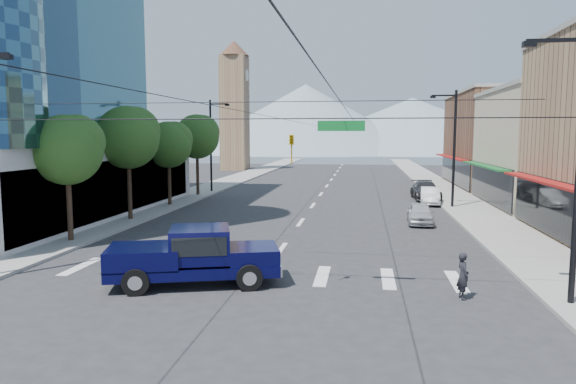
{
  "coord_description": "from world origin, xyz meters",
  "views": [
    {
      "loc": [
        3.96,
        -18.57,
        5.65
      ],
      "look_at": [
        0.51,
        4.87,
        3.0
      ],
      "focal_mm": 32.0,
      "sensor_mm": 36.0,
      "label": 1
    }
  ],
  "objects_px": {
    "pedestrian": "(463,276)",
    "parked_car_far": "(426,191)",
    "parked_car_mid": "(430,196)",
    "parked_car_near": "(420,213)",
    "pickup_truck": "(193,255)"
  },
  "relations": [
    {
      "from": "pedestrian",
      "to": "parked_car_far",
      "type": "distance_m",
      "value": 28.07
    },
    {
      "from": "parked_car_mid",
      "to": "parked_car_far",
      "type": "distance_m",
      "value": 3.19
    },
    {
      "from": "pedestrian",
      "to": "parked_car_near",
      "type": "height_order",
      "value": "pedestrian"
    },
    {
      "from": "pickup_truck",
      "to": "pedestrian",
      "type": "xyz_separation_m",
      "value": [
        9.76,
        -0.34,
        -0.32
      ]
    },
    {
      "from": "parked_car_far",
      "to": "pickup_truck",
      "type": "bearing_deg",
      "value": -114.8
    },
    {
      "from": "pickup_truck",
      "to": "parked_car_near",
      "type": "distance_m",
      "value": 17.92
    },
    {
      "from": "pickup_truck",
      "to": "parked_car_mid",
      "type": "distance_m",
      "value": 27.14
    },
    {
      "from": "pedestrian",
      "to": "parked_car_near",
      "type": "bearing_deg",
      "value": -12.49
    },
    {
      "from": "pickup_truck",
      "to": "parked_car_far",
      "type": "distance_m",
      "value": 30.05
    },
    {
      "from": "pickup_truck",
      "to": "parked_car_near",
      "type": "xyz_separation_m",
      "value": [
        9.94,
        14.9,
        -0.46
      ]
    },
    {
      "from": "pickup_truck",
      "to": "parked_car_near",
      "type": "relative_size",
      "value": 1.73
    },
    {
      "from": "parked_car_near",
      "to": "pickup_truck",
      "type": "bearing_deg",
      "value": -121.0
    },
    {
      "from": "parked_car_near",
      "to": "parked_car_far",
      "type": "bearing_deg",
      "value": 84.66
    },
    {
      "from": "pedestrian",
      "to": "parked_car_near",
      "type": "relative_size",
      "value": 0.41
    },
    {
      "from": "pedestrian",
      "to": "parked_car_far",
      "type": "height_order",
      "value": "pedestrian"
    }
  ]
}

